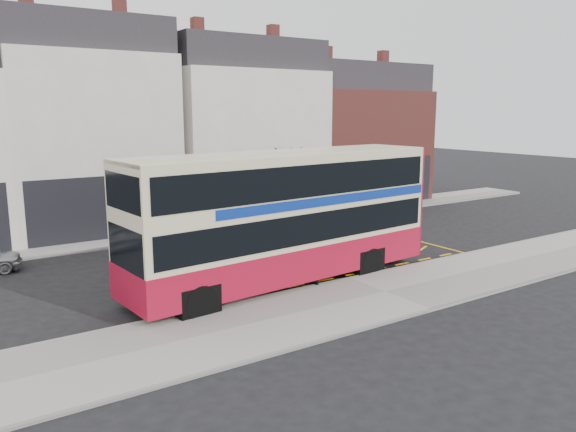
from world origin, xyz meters
TOP-DOWN VIEW (x-y plane):
  - ground at (0.00, 0.00)m, footprint 120.00×120.00m
  - pavement at (0.00, -2.30)m, footprint 40.00×4.00m
  - kerb at (0.00, -0.38)m, footprint 40.00×0.15m
  - far_pavement at (0.00, 11.00)m, footprint 50.00×3.00m
  - road_markings at (0.00, 1.60)m, footprint 14.00×3.40m
  - terrace_left at (-5.50, 14.99)m, footprint 8.00×8.01m
  - terrace_green_shop at (3.50, 14.99)m, footprint 9.00×8.01m
  - terrace_right at (12.50, 14.99)m, footprint 9.00×8.01m
  - double_decker_bus at (-2.06, 0.76)m, footprint 12.23×3.76m
  - bus_stop_post at (-1.44, -0.40)m, footprint 0.65×0.18m
  - car_grey at (-1.09, 8.69)m, footprint 3.96×1.76m
  - car_white at (10.50, 9.50)m, footprint 5.37×3.19m
  - street_tree_right at (4.61, 10.86)m, footprint 2.49×2.49m

SIDE VIEW (x-z plane):
  - ground at x=0.00m, z-range 0.00..0.00m
  - road_markings at x=0.00m, z-range 0.00..0.01m
  - pavement at x=0.00m, z-range 0.00..0.15m
  - kerb at x=0.00m, z-range 0.00..0.15m
  - far_pavement at x=0.00m, z-range 0.00..0.15m
  - car_grey at x=-1.09m, z-range 0.00..1.27m
  - car_white at x=10.50m, z-range 0.00..1.46m
  - bus_stop_post at x=-1.44m, z-range 0.44..3.10m
  - double_decker_bus at x=-2.06m, z-range 0.12..4.94m
  - street_tree_right at x=4.61m, z-range 0.98..6.35m
  - terrace_right at x=12.50m, z-range -0.58..9.72m
  - terrace_green_shop at x=3.50m, z-range -0.58..10.72m
  - terrace_left at x=-5.50m, z-range -0.58..11.22m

